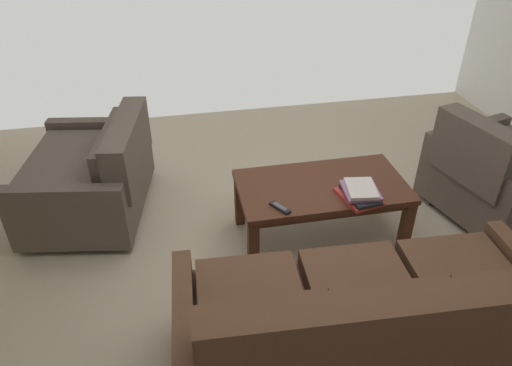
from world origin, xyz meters
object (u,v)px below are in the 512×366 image
(coffee_table, at_px, (322,192))
(armchair_side, at_px, (495,174))
(loveseat_near, at_px, (93,175))
(book_stack, at_px, (360,193))
(tv_remote, at_px, (280,208))
(sofa_main, at_px, (366,324))

(coffee_table, distance_m, armchair_side, 1.39)
(loveseat_near, relative_size, book_stack, 3.74)
(armchair_side, bearing_deg, coffee_table, 0.77)
(armchair_side, relative_size, tv_remote, 6.50)
(tv_remote, bearing_deg, sofa_main, 104.33)
(book_stack, xyz_separation_m, tv_remote, (0.55, 0.01, -0.03))
(sofa_main, bearing_deg, tv_remote, -75.67)
(sofa_main, bearing_deg, coffee_table, -96.25)
(armchair_side, xyz_separation_m, tv_remote, (1.75, 0.24, 0.11))
(loveseat_near, bearing_deg, coffee_table, 158.01)
(coffee_table, relative_size, book_stack, 3.57)
(armchair_side, relative_size, book_stack, 3.13)
(loveseat_near, xyz_separation_m, book_stack, (-1.81, 0.86, 0.17))
(coffee_table, bearing_deg, book_stack, 132.53)
(loveseat_near, xyz_separation_m, tv_remote, (-1.26, 0.88, 0.14))
(sofa_main, height_order, loveseat_near, sofa_main)
(armchair_side, xyz_separation_m, book_stack, (1.20, 0.23, 0.14))
(loveseat_near, height_order, coffee_table, loveseat_near)
(sofa_main, distance_m, coffee_table, 1.15)
(sofa_main, distance_m, book_stack, 0.99)
(coffee_table, height_order, book_stack, book_stack)
(loveseat_near, distance_m, tv_remote, 1.54)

